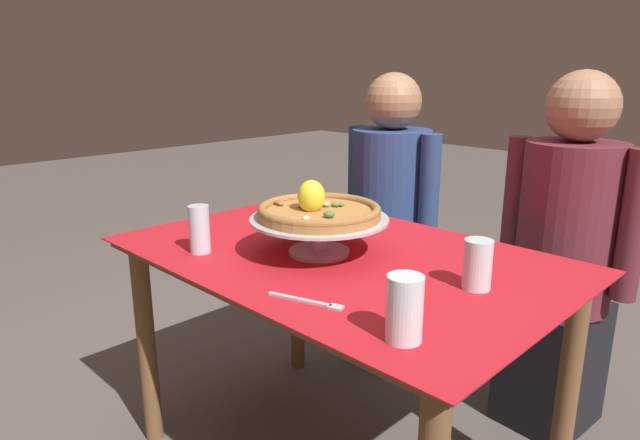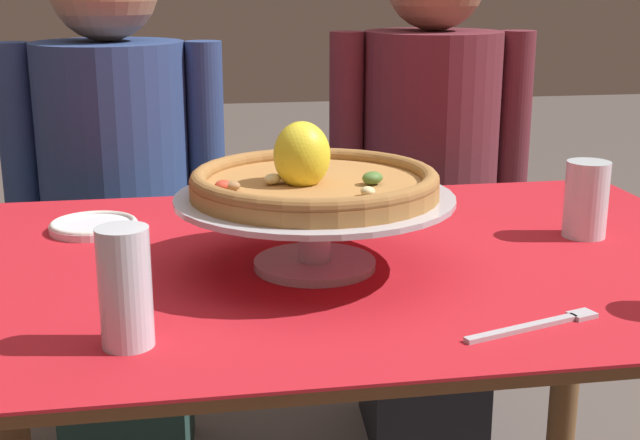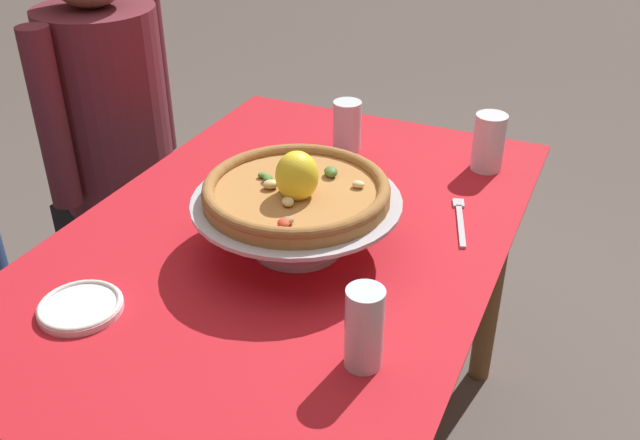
{
  "view_description": "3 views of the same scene",
  "coord_description": "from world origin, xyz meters",
  "px_view_note": "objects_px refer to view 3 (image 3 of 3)",
  "views": [
    {
      "loc": [
        1.04,
        -1.13,
        1.26
      ],
      "look_at": [
        -0.06,
        -0.02,
        0.83
      ],
      "focal_mm": 31.14,
      "sensor_mm": 36.0,
      "label": 1
    },
    {
      "loc": [
        -0.23,
        -1.22,
        1.14
      ],
      "look_at": [
        -0.04,
        -0.08,
        0.81
      ],
      "focal_mm": 48.63,
      "sensor_mm": 36.0,
      "label": 2
    },
    {
      "loc": [
        -1.08,
        -0.56,
        1.49
      ],
      "look_at": [
        0.01,
        -0.07,
        0.78
      ],
      "focal_mm": 39.76,
      "sensor_mm": 36.0,
      "label": 3
    }
  ],
  "objects_px": {
    "pizza": "(296,189)",
    "water_glass_front_left": "(364,333)",
    "dinner_fork": "(460,219)",
    "side_plate": "(80,307)",
    "pizza_stand": "(297,212)",
    "water_glass_side_right": "(347,129)",
    "water_glass_front_right": "(488,146)",
    "diner_right": "(117,154)"
  },
  "relations": [
    {
      "from": "pizza_stand",
      "to": "water_glass_front_right",
      "type": "bearing_deg",
      "value": -27.62
    },
    {
      "from": "pizza",
      "to": "water_glass_side_right",
      "type": "distance_m",
      "value": 0.47
    },
    {
      "from": "pizza_stand",
      "to": "dinner_fork",
      "type": "height_order",
      "value": "pizza_stand"
    },
    {
      "from": "pizza",
      "to": "pizza_stand",
      "type": "bearing_deg",
      "value": 30.3
    },
    {
      "from": "pizza",
      "to": "water_glass_front_left",
      "type": "relative_size",
      "value": 2.51
    },
    {
      "from": "water_glass_side_right",
      "to": "water_glass_front_left",
      "type": "bearing_deg",
      "value": -155.75
    },
    {
      "from": "diner_right",
      "to": "water_glass_front_right",
      "type": "bearing_deg",
      "value": -85.29
    },
    {
      "from": "water_glass_front_left",
      "to": "water_glass_front_right",
      "type": "bearing_deg",
      "value": -1.61
    },
    {
      "from": "water_glass_front_left",
      "to": "dinner_fork",
      "type": "bearing_deg",
      "value": -3.27
    },
    {
      "from": "water_glass_front_left",
      "to": "diner_right",
      "type": "distance_m",
      "value": 1.22
    },
    {
      "from": "dinner_fork",
      "to": "side_plate",
      "type": "bearing_deg",
      "value": 137.43
    },
    {
      "from": "water_glass_side_right",
      "to": "side_plate",
      "type": "relative_size",
      "value": 0.86
    },
    {
      "from": "pizza_stand",
      "to": "side_plate",
      "type": "height_order",
      "value": "pizza_stand"
    },
    {
      "from": "pizza_stand",
      "to": "pizza",
      "type": "distance_m",
      "value": 0.05
    },
    {
      "from": "water_glass_side_right",
      "to": "dinner_fork",
      "type": "bearing_deg",
      "value": -123.02
    },
    {
      "from": "water_glass_front_right",
      "to": "side_plate",
      "type": "distance_m",
      "value": 0.97
    },
    {
      "from": "water_glass_front_left",
      "to": "side_plate",
      "type": "height_order",
      "value": "water_glass_front_left"
    },
    {
      "from": "water_glass_side_right",
      "to": "side_plate",
      "type": "distance_m",
      "value": 0.81
    },
    {
      "from": "side_plate",
      "to": "water_glass_side_right",
      "type": "bearing_deg",
      "value": -12.01
    },
    {
      "from": "pizza_stand",
      "to": "diner_right",
      "type": "bearing_deg",
      "value": 62.47
    },
    {
      "from": "side_plate",
      "to": "diner_right",
      "type": "relative_size",
      "value": 0.12
    },
    {
      "from": "pizza",
      "to": "water_glass_front_left",
      "type": "height_order",
      "value": "pizza"
    },
    {
      "from": "water_glass_side_right",
      "to": "diner_right",
      "type": "height_order",
      "value": "diner_right"
    },
    {
      "from": "water_glass_front_left",
      "to": "diner_right",
      "type": "relative_size",
      "value": 0.11
    },
    {
      "from": "water_glass_front_left",
      "to": "water_glass_side_right",
      "type": "bearing_deg",
      "value": 24.25
    },
    {
      "from": "water_glass_side_right",
      "to": "water_glass_front_right",
      "type": "xyz_separation_m",
      "value": [
        0.03,
        -0.34,
        0.0
      ]
    },
    {
      "from": "water_glass_front_left",
      "to": "pizza_stand",
      "type": "bearing_deg",
      "value": 42.86
    },
    {
      "from": "dinner_fork",
      "to": "diner_right",
      "type": "bearing_deg",
      "value": 80.46
    },
    {
      "from": "pizza_stand",
      "to": "water_glass_front_left",
      "type": "xyz_separation_m",
      "value": [
        -0.25,
        -0.24,
        -0.02
      ]
    },
    {
      "from": "pizza",
      "to": "side_plate",
      "type": "relative_size",
      "value": 2.43
    },
    {
      "from": "side_plate",
      "to": "dinner_fork",
      "type": "bearing_deg",
      "value": -42.57
    },
    {
      "from": "pizza",
      "to": "water_glass_front_left",
      "type": "xyz_separation_m",
      "value": [
        -0.25,
        -0.23,
        -0.07
      ]
    },
    {
      "from": "pizza",
      "to": "water_glass_front_right",
      "type": "bearing_deg",
      "value": -27.42
    },
    {
      "from": "pizza",
      "to": "dinner_fork",
      "type": "bearing_deg",
      "value": -48.46
    },
    {
      "from": "water_glass_front_right",
      "to": "side_plate",
      "type": "height_order",
      "value": "water_glass_front_right"
    },
    {
      "from": "pizza_stand",
      "to": "water_glass_front_right",
      "type": "relative_size",
      "value": 2.95
    },
    {
      "from": "pizza_stand",
      "to": "water_glass_front_left",
      "type": "relative_size",
      "value": 2.85
    },
    {
      "from": "pizza_stand",
      "to": "water_glass_front_right",
      "type": "xyz_separation_m",
      "value": [
        0.49,
        -0.26,
        -0.02
      ]
    },
    {
      "from": "pizza",
      "to": "dinner_fork",
      "type": "xyz_separation_m",
      "value": [
        0.23,
        -0.26,
        -0.13
      ]
    },
    {
      "from": "water_glass_side_right",
      "to": "side_plate",
      "type": "height_order",
      "value": "water_glass_side_right"
    },
    {
      "from": "diner_right",
      "to": "pizza_stand",
      "type": "bearing_deg",
      "value": -117.53
    },
    {
      "from": "water_glass_front_left",
      "to": "side_plate",
      "type": "relative_size",
      "value": 0.97
    }
  ]
}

